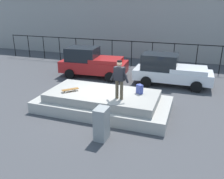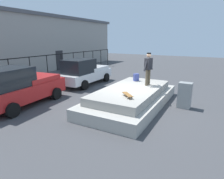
{
  "view_description": "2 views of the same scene",
  "coord_description": "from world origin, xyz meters",
  "px_view_note": "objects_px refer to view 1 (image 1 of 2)",
  "views": [
    {
      "loc": [
        3.76,
        -9.43,
        4.74
      ],
      "look_at": [
        0.12,
        0.97,
        0.65
      ],
      "focal_mm": 37.71,
      "sensor_mm": 36.0,
      "label": 1
    },
    {
      "loc": [
        -8.37,
        -3.58,
        3.22
      ],
      "look_at": [
        -0.04,
        0.98,
        0.68
      ],
      "focal_mm": 30.67,
      "sensor_mm": 36.0,
      "label": 2
    }
  ],
  "objects_px": {
    "skateboarder": "(119,77)",
    "utility_box": "(102,124)",
    "skateboard": "(70,89)",
    "car_red_pickup_near": "(92,62)",
    "backpack": "(140,89)",
    "car_white_pickup_mid": "(169,70)"
  },
  "relations": [
    {
      "from": "skateboarder",
      "to": "skateboard",
      "type": "xyz_separation_m",
      "value": [
        -2.39,
        0.07,
        -0.86
      ]
    },
    {
      "from": "skateboarder",
      "to": "backpack",
      "type": "distance_m",
      "value": 1.36
    },
    {
      "from": "skateboard",
      "to": "car_red_pickup_near",
      "type": "distance_m",
      "value": 5.34
    },
    {
      "from": "backpack",
      "to": "car_red_pickup_near",
      "type": "height_order",
      "value": "car_red_pickup_near"
    },
    {
      "from": "car_red_pickup_near",
      "to": "car_white_pickup_mid",
      "type": "xyz_separation_m",
      "value": [
        5.15,
        -0.07,
        -0.04
      ]
    },
    {
      "from": "skateboarder",
      "to": "utility_box",
      "type": "xyz_separation_m",
      "value": [
        -0.07,
        -1.87,
        -1.22
      ]
    },
    {
      "from": "skateboarder",
      "to": "utility_box",
      "type": "distance_m",
      "value": 2.24
    },
    {
      "from": "skateboard",
      "to": "car_red_pickup_near",
      "type": "bearing_deg",
      "value": 103.35
    },
    {
      "from": "skateboarder",
      "to": "skateboard",
      "type": "height_order",
      "value": "skateboarder"
    },
    {
      "from": "skateboarder",
      "to": "car_red_pickup_near",
      "type": "bearing_deg",
      "value": 124.55
    },
    {
      "from": "backpack",
      "to": "car_red_pickup_near",
      "type": "xyz_separation_m",
      "value": [
        -4.3,
        4.35,
        -0.13
      ]
    },
    {
      "from": "backpack",
      "to": "utility_box",
      "type": "xyz_separation_m",
      "value": [
        -0.75,
        -2.78,
        -0.47
      ]
    },
    {
      "from": "car_red_pickup_near",
      "to": "car_white_pickup_mid",
      "type": "relative_size",
      "value": 0.99
    },
    {
      "from": "backpack",
      "to": "car_white_pickup_mid",
      "type": "relative_size",
      "value": 0.09
    },
    {
      "from": "skateboarder",
      "to": "car_red_pickup_near",
      "type": "height_order",
      "value": "skateboarder"
    },
    {
      "from": "skateboarder",
      "to": "skateboard",
      "type": "bearing_deg",
      "value": 178.44
    },
    {
      "from": "backpack",
      "to": "utility_box",
      "type": "bearing_deg",
      "value": 115.19
    },
    {
      "from": "skateboarder",
      "to": "skateboard",
      "type": "distance_m",
      "value": 2.54
    },
    {
      "from": "backpack",
      "to": "utility_box",
      "type": "distance_m",
      "value": 2.91
    },
    {
      "from": "skateboard",
      "to": "car_red_pickup_near",
      "type": "height_order",
      "value": "car_red_pickup_near"
    },
    {
      "from": "skateboard",
      "to": "skateboarder",
      "type": "bearing_deg",
      "value": -1.56
    },
    {
      "from": "skateboard",
      "to": "backpack",
      "type": "distance_m",
      "value": 3.18
    }
  ]
}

